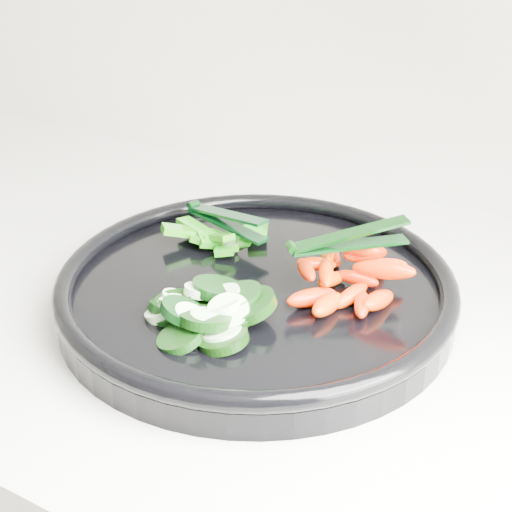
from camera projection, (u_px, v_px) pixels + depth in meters
The scene contains 7 objects.
counter at pixel (32, 481), 1.10m from camera, with size 2.02×0.62×0.93m.
veggie_tray at pixel (256, 288), 0.67m from camera, with size 0.49×0.49×0.04m.
cucumber_pile at pixel (204, 310), 0.61m from camera, with size 0.12×0.13×0.04m.
carrot_pile at pixel (350, 274), 0.65m from camera, with size 0.12×0.15×0.06m.
pepper_pile at pixel (221, 237), 0.74m from camera, with size 0.10×0.11×0.04m.
tong_carrot at pixel (346, 240), 0.64m from camera, with size 0.09×0.09×0.02m.
tong_pepper at pixel (224, 218), 0.74m from camera, with size 0.11×0.05×0.02m.
Camera 1 is at (0.70, 1.17, 1.30)m, focal length 50.00 mm.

